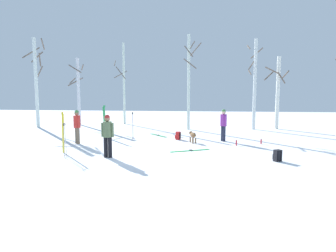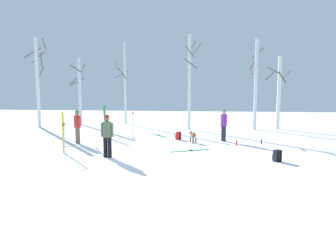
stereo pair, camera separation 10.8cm
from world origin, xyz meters
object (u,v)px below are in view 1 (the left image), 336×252
(birch_tree_0, at_px, (36,80))
(water_bottle_1, at_px, (261,142))
(ski_pair_lying_1, at_px, (190,151))
(ski_pair_planted_0, at_px, (105,122))
(dog, at_px, (193,135))
(birch_tree_5, at_px, (278,91))
(backpack_0, at_px, (277,156))
(birch_tree_1, at_px, (78,90))
(birch_tree_4, at_px, (255,83))
(backpack_1, at_px, (178,136))
(ski_pair_planted_1, at_px, (63,133))
(person_2, at_px, (108,133))
(ski_pair_lying_0, at_px, (158,135))
(person_1, at_px, (223,123))
(water_bottle_0, at_px, (236,143))
(person_0, at_px, (77,125))
(birch_tree_2, at_px, (124,83))
(ski_poles_0, at_px, (65,139))
(birch_tree_3, at_px, (189,80))
(ski_poles_1, at_px, (133,125))

(birch_tree_0, bearing_deg, water_bottle_1, -20.01)
(ski_pair_lying_1, bearing_deg, ski_pair_planted_0, 146.89)
(dog, relative_size, birch_tree_5, 0.17)
(backpack_0, distance_m, birch_tree_1, 17.40)
(dog, bearing_deg, birch_tree_4, 56.28)
(backpack_1, height_order, birch_tree_4, birch_tree_4)
(ski_pair_planted_1, bearing_deg, ski_pair_planted_0, 85.62)
(person_2, bearing_deg, ski_pair_lying_0, 79.96)
(backpack_1, bearing_deg, person_2, -116.66)
(person_1, distance_m, water_bottle_0, 1.63)
(ski_pair_lying_0, distance_m, backpack_0, 8.16)
(person_0, distance_m, birch_tree_4, 12.47)
(water_bottle_1, xyz_separation_m, birch_tree_2, (-9.50, 8.79, 3.31))
(birch_tree_2, distance_m, birch_tree_5, 12.08)
(birch_tree_1, bearing_deg, backpack_1, -37.95)
(birch_tree_5, bearing_deg, ski_pair_planted_0, -153.21)
(backpack_1, xyz_separation_m, birch_tree_4, (4.97, 5.27, 3.08))
(person_1, relative_size, birch_tree_2, 0.26)
(person_1, distance_m, ski_pair_planted_0, 6.71)
(backpack_0, relative_size, birch_tree_1, 0.08)
(ski_poles_0, height_order, birch_tree_3, birch_tree_3)
(person_0, height_order, birch_tree_0, birch_tree_0)
(person_1, height_order, ski_pair_planted_1, ski_pair_planted_1)
(birch_tree_3, bearing_deg, dog, -85.24)
(ski_pair_lying_0, xyz_separation_m, birch_tree_2, (-3.89, 6.49, 3.42))
(ski_poles_0, bearing_deg, backpack_0, 1.56)
(birch_tree_1, bearing_deg, water_bottle_0, -35.38)
(ski_poles_1, relative_size, birch_tree_4, 0.24)
(ski_poles_1, xyz_separation_m, birch_tree_1, (-6.18, 6.96, 2.01))
(ski_poles_0, bearing_deg, backpack_1, 49.91)
(person_2, xyz_separation_m, birch_tree_4, (7.38, 10.07, 2.31))
(ski_poles_1, bearing_deg, birch_tree_5, 32.67)
(ski_pair_planted_1, relative_size, water_bottle_0, 6.40)
(person_0, height_order, ski_pair_planted_0, ski_pair_planted_0)
(dog, distance_m, birch_tree_2, 11.10)
(ski_poles_0, xyz_separation_m, birch_tree_1, (-4.55, 11.70, 2.08))
(water_bottle_0, distance_m, water_bottle_1, 1.43)
(ski_pair_planted_1, xyz_separation_m, backpack_1, (4.58, 4.17, -0.66))
(person_0, height_order, ski_poles_1, person_0)
(ski_pair_planted_1, xyz_separation_m, birch_tree_0, (-6.41, 8.82, 2.64))
(backpack_1, bearing_deg, birch_tree_3, 85.36)
(birch_tree_0, relative_size, birch_tree_5, 1.29)
(birch_tree_2, bearing_deg, backpack_0, -53.38)
(ski_pair_lying_0, bearing_deg, water_bottle_1, -22.30)
(ski_pair_planted_0, relative_size, birch_tree_4, 0.30)
(ski_pair_planted_1, bearing_deg, birch_tree_1, 110.58)
(dog, distance_m, ski_poles_1, 3.45)
(ski_poles_0, bearing_deg, person_0, 105.47)
(dog, bearing_deg, ski_pair_lying_0, 133.03)
(person_2, xyz_separation_m, ski_pair_lying_0, (1.09, 6.18, -0.97))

